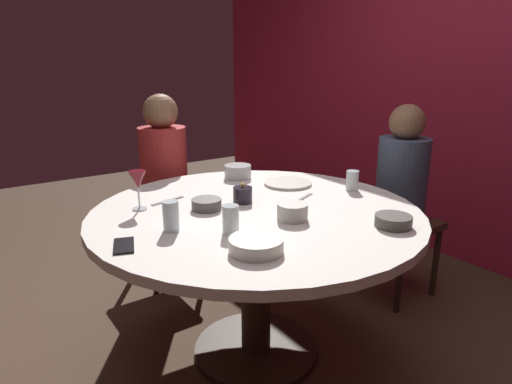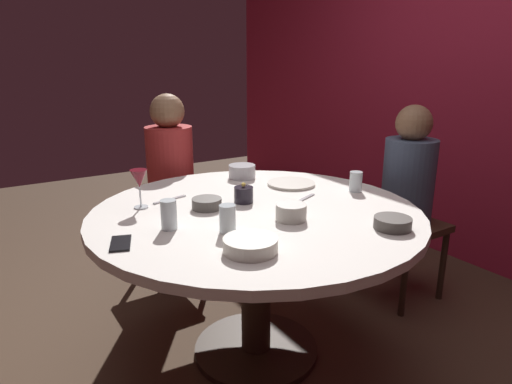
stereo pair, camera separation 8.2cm
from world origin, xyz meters
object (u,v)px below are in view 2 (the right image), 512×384
at_px(bowl_sauce_side, 250,245).
at_px(wine_glass, 139,180).
at_px(seated_diner_back, 408,182).
at_px(cup_by_left_diner, 169,215).
at_px(bowl_small_white, 207,203).
at_px(candle_holder, 244,195).
at_px(dining_table, 256,237).
at_px(bowl_rice_portion, 393,223).
at_px(cup_near_candle, 228,219).
at_px(cell_phone, 121,243).
at_px(bowl_salad_center, 291,212).
at_px(cup_by_right_diner, 356,182).
at_px(seated_diner_left, 170,167).
at_px(bowl_serving_large, 242,171).
at_px(dinner_plate, 291,184).

bearing_deg(bowl_sauce_side, wine_glass, -166.70).
height_order(seated_diner_back, cup_by_left_diner, seated_diner_back).
bearing_deg(bowl_small_white, candle_holder, 86.56).
distance_m(dining_table, bowl_rice_portion, 0.61).
relative_size(dining_table, cup_near_candle, 13.34).
bearing_deg(wine_glass, bowl_sauce_side, 13.30).
bearing_deg(cup_by_left_diner, bowl_sauce_side, 23.21).
distance_m(bowl_rice_portion, cup_by_left_diner, 0.88).
distance_m(cell_phone, cup_near_candle, 0.40).
bearing_deg(cell_phone, dining_table, 26.07).
distance_m(bowl_salad_center, cup_by_right_diner, 0.55).
distance_m(seated_diner_left, cup_by_right_diner, 1.18).
bearing_deg(bowl_serving_large, candle_holder, -30.15).
xyz_separation_m(bowl_rice_portion, cup_by_right_diner, (-0.46, 0.25, 0.03)).
bearing_deg(bowl_serving_large, dining_table, -24.72).
relative_size(wine_glass, bowl_serving_large, 1.17).
height_order(dinner_plate, cup_near_candle, cup_near_candle).
bearing_deg(seated_diner_left, candle_holder, 0.42).
relative_size(dining_table, bowl_salad_center, 11.40).
distance_m(seated_diner_back, bowl_rice_portion, 0.86).
height_order(dinner_plate, bowl_salad_center, bowl_salad_center).
height_order(bowl_salad_center, cup_near_candle, cup_near_candle).
relative_size(dining_table, dinner_plate, 5.78).
bearing_deg(wine_glass, cup_near_candle, 21.17).
distance_m(bowl_small_white, cup_by_right_diner, 0.77).
bearing_deg(cup_by_right_diner, bowl_small_white, -102.02).
height_order(bowl_salad_center, bowl_rice_portion, bowl_salad_center).
bearing_deg(cup_by_left_diner, wine_glass, -178.83).
relative_size(seated_diner_back, bowl_serving_large, 7.63).
bearing_deg(bowl_small_white, cell_phone, -66.33).
xyz_separation_m(candle_holder, bowl_small_white, (-0.01, -0.19, -0.01)).
relative_size(dining_table, candle_holder, 15.28).
height_order(dinner_plate, bowl_sauce_side, bowl_sauce_side).
height_order(dining_table, bowl_small_white, bowl_small_white).
xyz_separation_m(cup_by_left_diner, cup_by_right_diner, (0.01, 0.99, -0.01)).
bearing_deg(cup_by_right_diner, bowl_salad_center, -73.05).
distance_m(cell_phone, bowl_small_white, 0.49).
xyz_separation_m(dinner_plate, cup_by_right_diner, (0.27, 0.20, 0.04)).
bearing_deg(seated_diner_back, bowl_rice_portion, 34.79).
bearing_deg(cup_by_right_diner, cup_by_left_diner, -90.81).
relative_size(bowl_small_white, cup_by_left_diner, 1.12).
bearing_deg(bowl_sauce_side, bowl_serving_large, 150.53).
distance_m(seated_diner_left, bowl_serving_large, 0.54).
height_order(seated_diner_back, candle_holder, seated_diner_back).
xyz_separation_m(dinner_plate, bowl_small_white, (0.11, -0.56, 0.02)).
xyz_separation_m(bowl_serving_large, bowl_salad_center, (0.70, -0.19, -0.00)).
relative_size(bowl_serving_large, cup_near_candle, 1.37).
bearing_deg(candle_holder, cell_phone, -73.75).
relative_size(candle_holder, wine_glass, 0.54).
height_order(dinner_plate, bowl_serving_large, bowl_serving_large).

